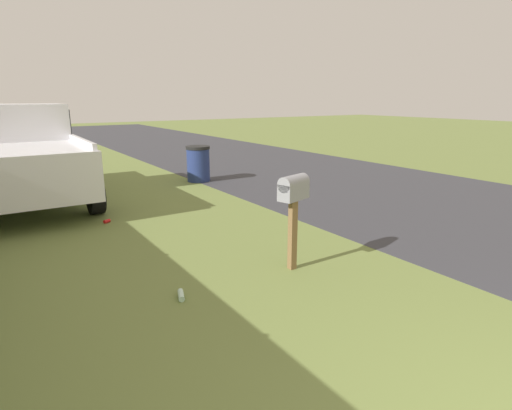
# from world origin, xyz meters

# --- Properties ---
(road_asphalt) EXTENTS (60.00, 6.72, 0.01)m
(road_asphalt) POSITION_xyz_m (6.00, -5.38, 0.00)
(road_asphalt) COLOR #38383D
(road_asphalt) RESTS_ON ground
(mailbox) EXTENTS (0.32, 0.48, 1.28)m
(mailbox) POSITION_xyz_m (4.10, -0.52, 1.01)
(mailbox) COLOR brown
(mailbox) RESTS_ON ground
(pickup_truck) EXTENTS (5.39, 2.29, 2.09)m
(pickup_truck) POSITION_xyz_m (10.38, 1.98, 1.11)
(pickup_truck) COLOR silver
(pickup_truck) RESTS_ON ground
(trash_bin) EXTENTS (0.65, 0.65, 0.96)m
(trash_bin) POSITION_xyz_m (10.32, -2.12, 0.48)
(trash_bin) COLOR navy
(trash_bin) RESTS_ON ground
(litter_can_near_hydrant) EXTENTS (0.11, 0.14, 0.07)m
(litter_can_near_hydrant) POSITION_xyz_m (7.63, 1.02, 0.03)
(litter_can_near_hydrant) COLOR red
(litter_can_near_hydrant) RESTS_ON ground
(litter_bottle_far_scatter) EXTENTS (0.23, 0.14, 0.07)m
(litter_bottle_far_scatter) POSITION_xyz_m (4.12, 1.08, 0.04)
(litter_bottle_far_scatter) COLOR #B2D8BF
(litter_bottle_far_scatter) RESTS_ON ground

